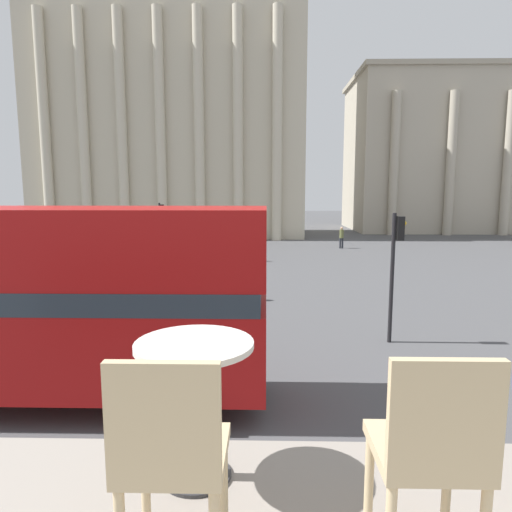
% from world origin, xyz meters
% --- Properties ---
extents(double_decker_bus, '(10.08, 2.63, 4.20)m').
position_xyz_m(double_decker_bus, '(-4.07, 6.66, 2.33)').
color(double_decker_bus, black).
rests_on(double_decker_bus, ground_plane).
extents(cafe_dining_table, '(0.60, 0.60, 0.73)m').
position_xyz_m(cafe_dining_table, '(0.60, -0.35, 3.61)').
color(cafe_dining_table, '#2D2D30').
rests_on(cafe_dining_table, cafe_floor_slab).
extents(cafe_chair_0, '(0.40, 0.40, 0.91)m').
position_xyz_m(cafe_chair_0, '(0.61, -0.97, 3.59)').
color(cafe_chair_0, '#D1B789').
rests_on(cafe_chair_0, cafe_floor_slab).
extents(cafe_chair_1, '(0.40, 0.40, 0.91)m').
position_xyz_m(cafe_chair_1, '(1.59, -0.92, 3.59)').
color(cafe_chair_1, '#D1B789').
rests_on(cafe_chair_1, cafe_floor_slab).
extents(plaza_building_left, '(26.72, 11.81, 24.45)m').
position_xyz_m(plaza_building_left, '(-8.52, 44.85, 12.21)').
color(plaza_building_left, beige).
rests_on(plaza_building_left, ground_plane).
extents(plaza_building_right, '(28.97, 14.60, 17.32)m').
position_xyz_m(plaza_building_right, '(25.21, 51.63, 8.66)').
color(plaza_building_right, '#B2A893').
rests_on(plaza_building_right, ground_plane).
extents(traffic_light_near, '(0.42, 0.24, 3.90)m').
position_xyz_m(traffic_light_near, '(4.78, 10.84, 2.54)').
color(traffic_light_near, black).
rests_on(traffic_light_near, ground_plane).
extents(traffic_light_mid, '(0.42, 0.24, 3.43)m').
position_xyz_m(traffic_light_mid, '(-3.05, 19.41, 2.26)').
color(traffic_light_mid, black).
rests_on(traffic_light_mid, ground_plane).
extents(traffic_light_far, '(0.42, 0.24, 3.75)m').
position_xyz_m(traffic_light_far, '(-5.83, 26.73, 2.46)').
color(traffic_light_far, black).
rests_on(traffic_light_far, ground_plane).
extents(car_maroon, '(4.20, 1.93, 1.35)m').
position_xyz_m(car_maroon, '(-4.40, 16.40, 0.70)').
color(car_maroon, black).
rests_on(car_maroon, ground_plane).
extents(pedestrian_red, '(0.32, 0.32, 1.78)m').
position_xyz_m(pedestrian_red, '(-0.18, 26.60, 1.03)').
color(pedestrian_red, '#282B33').
rests_on(pedestrian_red, ground_plane).
extents(pedestrian_black, '(0.32, 0.32, 1.67)m').
position_xyz_m(pedestrian_black, '(-0.18, 16.03, 0.96)').
color(pedestrian_black, '#282B33').
rests_on(pedestrian_black, ground_plane).
extents(pedestrian_olive, '(0.32, 0.32, 1.70)m').
position_xyz_m(pedestrian_olive, '(6.92, 33.40, 0.98)').
color(pedestrian_olive, '#282B33').
rests_on(pedestrian_olive, ground_plane).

